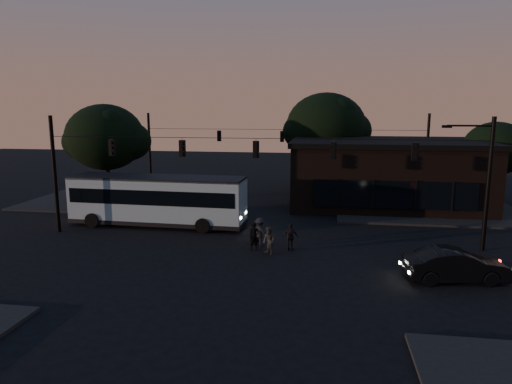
# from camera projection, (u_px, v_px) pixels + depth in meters

# --- Properties ---
(ground) EXTENTS (120.00, 120.00, 0.00)m
(ground) POSITION_uv_depth(u_px,v_px,m) (244.00, 262.00, 23.92)
(ground) COLOR black
(ground) RESTS_ON ground
(sidewalk_far_right) EXTENTS (14.00, 10.00, 0.15)m
(sidewalk_far_right) POSITION_uv_depth(u_px,v_px,m) (426.00, 210.00, 35.72)
(sidewalk_far_right) COLOR black
(sidewalk_far_right) RESTS_ON ground
(sidewalk_far_left) EXTENTS (14.00, 10.00, 0.15)m
(sidewalk_far_left) POSITION_uv_depth(u_px,v_px,m) (114.00, 200.00, 39.61)
(sidewalk_far_left) COLOR black
(sidewalk_far_left) RESTS_ON ground
(building) EXTENTS (15.40, 10.41, 5.40)m
(building) POSITION_uv_depth(u_px,v_px,m) (386.00, 173.00, 37.61)
(building) COLOR black
(building) RESTS_ON ground
(tree_behind) EXTENTS (7.60, 7.60, 9.43)m
(tree_behind) POSITION_uv_depth(u_px,v_px,m) (326.00, 127.00, 43.59)
(tree_behind) COLOR black
(tree_behind) RESTS_ON ground
(tree_right) EXTENTS (5.20, 5.20, 6.86)m
(tree_right) POSITION_uv_depth(u_px,v_px,m) (495.00, 149.00, 37.89)
(tree_right) COLOR black
(tree_right) RESTS_ON ground
(tree_left) EXTENTS (6.40, 6.40, 8.30)m
(tree_left) POSITION_uv_depth(u_px,v_px,m) (105.00, 137.00, 37.64)
(tree_left) COLOR black
(tree_left) RESTS_ON ground
(signal_rig_near) EXTENTS (26.24, 0.30, 7.50)m
(signal_rig_near) POSITION_uv_depth(u_px,v_px,m) (256.00, 168.00, 27.00)
(signal_rig_near) COLOR black
(signal_rig_near) RESTS_ON ground
(signal_rig_far) EXTENTS (26.24, 0.30, 7.50)m
(signal_rig_far) POSITION_uv_depth(u_px,v_px,m) (282.00, 149.00, 42.60)
(signal_rig_far) COLOR black
(signal_rig_far) RESTS_ON ground
(bus) EXTENTS (12.13, 3.28, 3.39)m
(bus) POSITION_uv_depth(u_px,v_px,m) (158.00, 198.00, 31.06)
(bus) COLOR #8EACB4
(bus) RESTS_ON ground
(car) EXTENTS (4.84, 2.30, 1.53)m
(car) POSITION_uv_depth(u_px,v_px,m) (456.00, 265.00, 21.14)
(car) COLOR black
(car) RESTS_ON ground
(pedestrian_a) EXTENTS (0.68, 0.57, 1.60)m
(pedestrian_a) POSITION_uv_depth(u_px,v_px,m) (254.00, 237.00, 25.70)
(pedestrian_a) COLOR black
(pedestrian_a) RESTS_ON ground
(pedestrian_b) EXTENTS (0.94, 0.94, 1.54)m
(pedestrian_b) POSITION_uv_depth(u_px,v_px,m) (269.00, 241.00, 25.02)
(pedestrian_b) COLOR #34332F
(pedestrian_b) RESTS_ON ground
(pedestrian_c) EXTENTS (0.98, 0.56, 1.58)m
(pedestrian_c) POSITION_uv_depth(u_px,v_px,m) (291.00, 237.00, 25.71)
(pedestrian_c) COLOR black
(pedestrian_c) RESTS_ON ground
(pedestrian_d) EXTENTS (1.26, 1.14, 1.70)m
(pedestrian_d) POSITION_uv_depth(u_px,v_px,m) (260.00, 232.00, 26.50)
(pedestrian_d) COLOR black
(pedestrian_d) RESTS_ON ground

